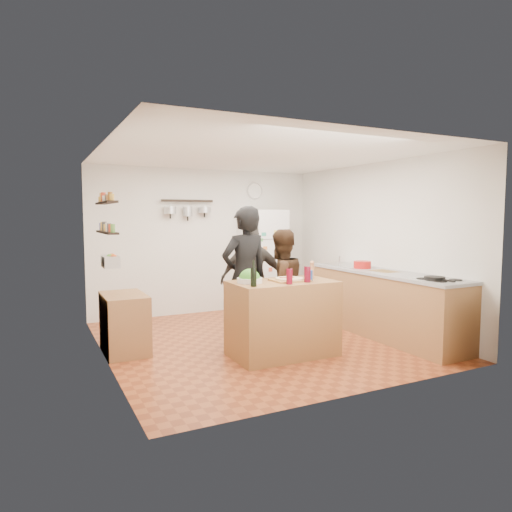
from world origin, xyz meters
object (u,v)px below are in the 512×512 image
wall_clock (254,191)px  red_bowl (362,265)px  salt_canister (309,276)px  person_left (245,277)px  wine_bottle (254,277)px  side_table (125,323)px  fridge (263,261)px  skillet (435,278)px  salad_bowl (250,280)px  counter_run (384,304)px  person_back (253,279)px  prep_island (283,318)px  pepper_mill (312,271)px  person_center (281,286)px

wall_clock → red_bowl: bearing=-72.4°
salt_canister → person_left: person_left is taller
wine_bottle → side_table: (-1.20, 1.20, -0.65)m
red_bowl → fridge: (-0.70, 1.87, -0.07)m
person_left → skillet: (1.89, -1.35, 0.03)m
red_bowl → side_table: (-3.39, 0.40, -0.61)m
side_table → red_bowl: bearing=-6.7°
person_left → salad_bowl: bearing=63.8°
person_left → counter_run: person_left is taller
counter_run → person_back: bearing=149.9°
prep_island → person_left: person_left is taller
wall_clock → pepper_mill: bearing=-101.1°
wine_bottle → skillet: (2.14, -0.59, -0.07)m
wall_clock → side_table: bearing=-146.1°
prep_island → wine_bottle: 0.78m
skillet → red_bowl: bearing=88.0°
salad_bowl → side_table: size_ratio=0.37×
pepper_mill → person_center: 0.54m
pepper_mill → red_bowl: size_ratio=0.69×
person_back → counter_run: 1.90m
salt_canister → person_back: person_back is taller
pepper_mill → fridge: size_ratio=0.10×
wine_bottle → pepper_mill: bearing=15.9°
salad_bowl → person_left: (0.17, 0.49, -0.03)m
salt_canister → skillet: salt_canister is taller
prep_island → skillet: (1.64, -0.81, 0.49)m
fridge → wall_clock: wall_clock is taller
skillet → fridge: fridge is taller
salad_bowl → fridge: size_ratio=0.17×
prep_island → salad_bowl: bearing=173.2°
salad_bowl → counter_run: bearing=2.9°
red_bowl → wall_clock: 2.59m
salad_bowl → skillet: size_ratio=1.24×
person_left → red_bowl: (1.94, 0.04, 0.06)m
person_back → red_bowl: person_back is taller
wine_bottle → prep_island: bearing=23.7°
person_back → person_left: bearing=69.2°
prep_island → counter_run: (1.74, 0.16, -0.01)m
wine_bottle → side_table: size_ratio=0.26×
prep_island → side_table: prep_island is taller
pepper_mill → side_table: 2.43m
fridge → person_back: bearing=-122.3°
red_bowl → salad_bowl: bearing=-165.8°
pepper_mill → red_bowl: bearing=23.3°
person_left → wall_clock: size_ratio=6.07×
prep_island → person_left: bearing=115.1°
salad_bowl → side_table: 1.68m
person_left → counter_run: bearing=161.8°
skillet → side_table: 3.83m
pepper_mill → skillet: 1.47m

